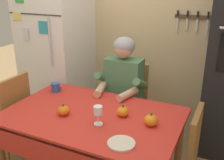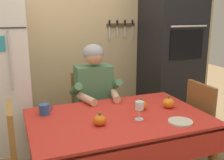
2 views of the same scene
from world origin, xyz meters
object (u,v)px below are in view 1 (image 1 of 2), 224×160
at_px(pumpkin_medium, 123,112).
at_px(seated_person, 121,89).
at_px(refrigerator, 58,56).
at_px(chair_behind_person, 128,102).
at_px(serving_tray, 121,144).
at_px(pumpkin_large, 151,120).
at_px(coffee_mug, 56,87).
at_px(pumpkin_small, 64,111).
at_px(dining_table, 91,124).
at_px(chair_left_side, 10,117).
at_px(wine_glass, 98,112).

bearing_deg(pumpkin_medium, seated_person, 115.04).
bearing_deg(refrigerator, chair_behind_person, -5.45).
bearing_deg(serving_tray, pumpkin_large, 72.61).
distance_m(refrigerator, serving_tray, 1.77).
bearing_deg(pumpkin_medium, coffee_mug, 166.80).
bearing_deg(pumpkin_small, coffee_mug, 133.53).
height_order(dining_table, seated_person, seated_person).
xyz_separation_m(chair_left_side, pumpkin_small, (0.71, -0.09, 0.27)).
height_order(seated_person, coffee_mug, seated_person).
height_order(chair_behind_person, pumpkin_medium, chair_behind_person).
bearing_deg(pumpkin_large, chair_behind_person, 122.87).
relative_size(pumpkin_medium, pumpkin_small, 1.02).
bearing_deg(pumpkin_large, coffee_mug, 167.42).
bearing_deg(chair_left_side, pumpkin_large, 1.85).
bearing_deg(serving_tray, refrigerator, 139.15).
relative_size(wine_glass, pumpkin_medium, 1.45).
height_order(seated_person, chair_left_side, seated_person).
xyz_separation_m(refrigerator, chair_left_side, (0.05, -0.88, -0.39)).
relative_size(dining_table, wine_glass, 9.52).
height_order(chair_left_side, pumpkin_small, chair_left_side).
distance_m(coffee_mug, serving_tray, 1.07).
bearing_deg(chair_behind_person, refrigerator, 174.55).
xyz_separation_m(pumpkin_medium, pumpkin_small, (-0.43, -0.18, -0.00)).
distance_m(refrigerator, coffee_mug, 0.74).
relative_size(seated_person, pumpkin_small, 12.61).
bearing_deg(chair_behind_person, pumpkin_medium, -71.17).
distance_m(refrigerator, wine_glass, 1.46).
relative_size(seated_person, wine_glass, 8.47).
xyz_separation_m(chair_left_side, serving_tray, (1.28, -0.27, 0.24)).
xyz_separation_m(pumpkin_large, serving_tray, (-0.10, -0.32, -0.04)).
bearing_deg(pumpkin_small, refrigerator, 127.85).
bearing_deg(refrigerator, coffee_mug, -56.06).
distance_m(pumpkin_large, serving_tray, 0.33).
bearing_deg(pumpkin_small, pumpkin_medium, 22.89).
bearing_deg(dining_table, chair_behind_person, 90.09).
distance_m(seated_person, pumpkin_small, 0.72).
bearing_deg(wine_glass, pumpkin_medium, 59.15).
bearing_deg(seated_person, pumpkin_small, -105.62).
distance_m(seated_person, pumpkin_medium, 0.56).
bearing_deg(wine_glass, dining_table, 140.58).
distance_m(seated_person, coffee_mug, 0.63).
bearing_deg(pumpkin_small, pumpkin_large, 11.49).
bearing_deg(chair_left_side, pumpkin_medium, 4.52).
relative_size(pumpkin_large, pumpkin_medium, 1.06).
relative_size(refrigerator, serving_tray, 9.81).
bearing_deg(chair_behind_person, serving_tray, -70.18).
height_order(refrigerator, chair_behind_person, refrigerator).
relative_size(wine_glass, pumpkin_large, 1.37).
relative_size(chair_behind_person, pumpkin_medium, 9.20).
relative_size(chair_left_side, coffee_mug, 8.41).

